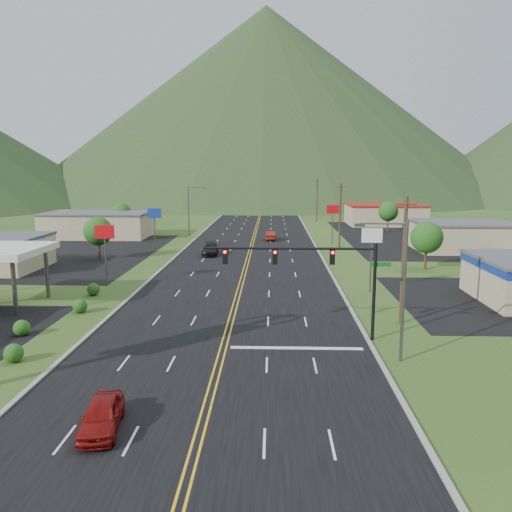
{
  "coord_description": "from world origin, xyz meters",
  "views": [
    {
      "loc": [
        3.3,
        -20.42,
        12.05
      ],
      "look_at": [
        1.87,
        22.87,
        4.5
      ],
      "focal_mm": 35.0,
      "sensor_mm": 36.0,
      "label": 1
    }
  ],
  "objects_px": {
    "car_red_near": "(102,416)",
    "car_dark_mid": "(210,250)",
    "streetlight_east": "(399,282)",
    "traffic_signal": "(317,266)",
    "car_red_far": "(271,236)",
    "streetlight_west": "(190,207)"
  },
  "relations": [
    {
      "from": "car_dark_mid",
      "to": "car_red_far",
      "type": "height_order",
      "value": "car_dark_mid"
    },
    {
      "from": "car_red_near",
      "to": "car_dark_mid",
      "type": "xyz_separation_m",
      "value": [
        -0.93,
        48.41,
        0.05
      ]
    },
    {
      "from": "streetlight_east",
      "to": "streetlight_west",
      "type": "distance_m",
      "value": 64.21
    },
    {
      "from": "car_dark_mid",
      "to": "traffic_signal",
      "type": "bearing_deg",
      "value": -74.38
    },
    {
      "from": "car_red_far",
      "to": "streetlight_east",
      "type": "bearing_deg",
      "value": 98.55
    },
    {
      "from": "streetlight_east",
      "to": "car_red_near",
      "type": "distance_m",
      "value": 18.75
    },
    {
      "from": "car_red_near",
      "to": "car_dark_mid",
      "type": "bearing_deg",
      "value": 82.93
    },
    {
      "from": "car_red_near",
      "to": "traffic_signal",
      "type": "bearing_deg",
      "value": 41.66
    },
    {
      "from": "streetlight_east",
      "to": "car_dark_mid",
      "type": "xyz_separation_m",
      "value": [
        -16.7,
        39.28,
        -4.4
      ]
    },
    {
      "from": "traffic_signal",
      "to": "car_red_far",
      "type": "xyz_separation_m",
      "value": [
        -3.48,
        50.64,
        -4.58
      ]
    },
    {
      "from": "traffic_signal",
      "to": "car_dark_mid",
      "type": "height_order",
      "value": "traffic_signal"
    },
    {
      "from": "streetlight_west",
      "to": "car_dark_mid",
      "type": "bearing_deg",
      "value": -73.45
    },
    {
      "from": "streetlight_east",
      "to": "traffic_signal",
      "type": "bearing_deg",
      "value": 139.61
    },
    {
      "from": "streetlight_west",
      "to": "car_red_far",
      "type": "relative_size",
      "value": 1.98
    },
    {
      "from": "traffic_signal",
      "to": "car_red_near",
      "type": "height_order",
      "value": "traffic_signal"
    },
    {
      "from": "streetlight_east",
      "to": "car_red_far",
      "type": "bearing_deg",
      "value": 98.51
    },
    {
      "from": "traffic_signal",
      "to": "car_red_far",
      "type": "relative_size",
      "value": 2.88
    },
    {
      "from": "traffic_signal",
      "to": "streetlight_west",
      "type": "height_order",
      "value": "streetlight_west"
    },
    {
      "from": "streetlight_west",
      "to": "car_red_far",
      "type": "distance_m",
      "value": 16.25
    },
    {
      "from": "traffic_signal",
      "to": "streetlight_east",
      "type": "xyz_separation_m",
      "value": [
        4.7,
        -4.0,
        -0.15
      ]
    },
    {
      "from": "streetlight_east",
      "to": "car_red_near",
      "type": "relative_size",
      "value": 2.12
    },
    {
      "from": "car_red_near",
      "to": "car_dark_mid",
      "type": "relative_size",
      "value": 0.79
    }
  ]
}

